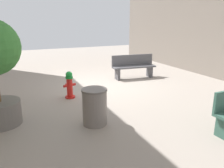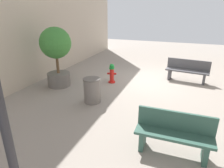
% 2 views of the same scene
% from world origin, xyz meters
% --- Properties ---
extents(ground_plane, '(23.40, 23.40, 0.00)m').
position_xyz_m(ground_plane, '(0.00, 0.00, 0.00)').
color(ground_plane, gray).
extents(fire_hydrant, '(0.41, 0.38, 0.84)m').
position_xyz_m(fire_hydrant, '(1.48, 0.83, 0.42)').
color(fire_hydrant, red).
rests_on(fire_hydrant, ground_plane).
extents(bench_near, '(1.83, 0.65, 0.95)m').
position_xyz_m(bench_near, '(-1.54, -0.51, 0.50)').
color(bench_near, '#4C4C51').
rests_on(bench_near, ground_plane).
extents(trash_bin, '(0.58, 0.58, 0.85)m').
position_xyz_m(trash_bin, '(1.42, 2.87, 0.43)').
color(trash_bin, slate).
rests_on(trash_bin, ground_plane).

